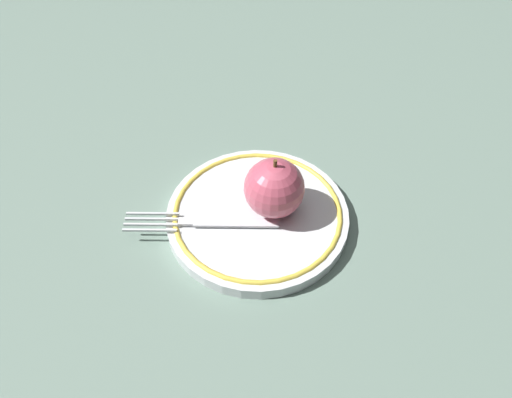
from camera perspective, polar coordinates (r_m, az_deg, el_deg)
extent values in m
plane|color=slate|center=(0.60, 0.38, -1.45)|extent=(2.00, 2.00, 0.00)
cylinder|color=silver|center=(0.59, 0.00, -2.00)|extent=(0.21, 0.21, 0.02)
torus|color=gold|center=(0.58, 0.00, -1.51)|extent=(0.20, 0.20, 0.01)
sphere|color=#B74A5E|center=(0.55, 2.10, 1.25)|extent=(0.07, 0.07, 0.07)
cylinder|color=brown|center=(0.53, 2.21, 4.04)|extent=(0.00, 0.00, 0.01)
cube|color=silver|center=(0.56, -2.30, -2.71)|extent=(0.03, 0.10, 0.00)
cube|color=silver|center=(0.57, -8.02, -2.63)|extent=(0.01, 0.02, 0.00)
cube|color=silver|center=(0.58, -11.71, -1.66)|extent=(0.01, 0.06, 0.00)
cube|color=silver|center=(0.58, -11.83, -2.26)|extent=(0.01, 0.06, 0.00)
cube|color=silver|center=(0.57, -11.94, -2.88)|extent=(0.01, 0.06, 0.00)
cube|color=silver|center=(0.57, -12.06, -3.51)|extent=(0.01, 0.06, 0.00)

